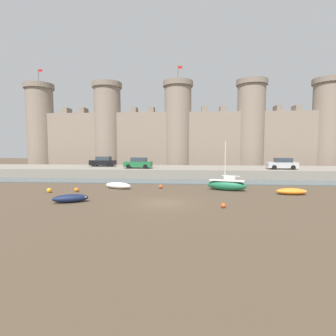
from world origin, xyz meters
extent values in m
plane|color=#4C3D2D|center=(0.00, 0.00, 0.00)|extent=(160.00, 160.00, 0.00)
cube|color=#47565B|center=(0.00, 12.85, 0.05)|extent=(80.00, 4.50, 0.10)
cube|color=gray|center=(0.00, 20.10, 0.66)|extent=(68.62, 10.00, 1.33)
cube|color=gray|center=(0.00, 31.54, 5.62)|extent=(56.62, 2.80, 11.24)
cylinder|color=gray|center=(-28.31, 31.54, 8.12)|extent=(5.25, 5.25, 16.25)
cylinder|color=#796B5D|center=(-28.31, 31.54, 16.75)|extent=(5.88, 5.88, 1.00)
cylinder|color=#4C4742|center=(-28.31, 31.54, 18.75)|extent=(0.10, 0.10, 3.00)
cube|color=red|center=(-27.86, 31.54, 19.95)|extent=(0.80, 0.04, 0.50)
cylinder|color=gray|center=(-14.16, 31.54, 8.12)|extent=(5.25, 5.25, 16.25)
cylinder|color=#796B5D|center=(-14.16, 31.54, 16.75)|extent=(5.88, 5.88, 1.00)
cylinder|color=gray|center=(0.00, 31.54, 8.12)|extent=(5.25, 5.25, 16.25)
cylinder|color=#796B5D|center=(0.00, 31.54, 16.75)|extent=(5.88, 5.88, 1.00)
cylinder|color=#4C4742|center=(0.00, 31.54, 18.75)|extent=(0.10, 0.10, 3.00)
cube|color=red|center=(0.45, 31.54, 19.95)|extent=(0.80, 0.04, 0.50)
cylinder|color=gray|center=(14.16, 31.54, 8.12)|extent=(5.25, 5.25, 16.25)
cylinder|color=#796B5D|center=(14.16, 31.54, 16.75)|extent=(5.88, 5.88, 1.00)
cylinder|color=gray|center=(28.31, 31.54, 8.12)|extent=(5.25, 5.25, 16.25)
cylinder|color=#796B5D|center=(28.31, 31.54, 16.75)|extent=(5.88, 5.88, 1.00)
cube|color=gray|center=(-22.57, 31.54, 11.79)|extent=(1.10, 2.52, 1.10)
cube|color=gray|center=(-19.10, 31.54, 11.79)|extent=(1.10, 2.52, 1.10)
cube|color=gray|center=(-8.68, 31.54, 11.79)|extent=(1.10, 2.52, 1.10)
cube|color=gray|center=(-5.21, 31.54, 11.79)|extent=(1.10, 2.52, 1.10)
cube|color=gray|center=(5.21, 31.54, 11.79)|extent=(1.10, 2.52, 1.10)
cube|color=gray|center=(8.68, 31.54, 11.79)|extent=(1.10, 2.52, 1.10)
cube|color=gray|center=(19.10, 31.54, 11.79)|extent=(1.10, 2.52, 1.10)
cube|color=gray|center=(22.57, 31.54, 11.79)|extent=(1.10, 2.52, 1.10)
ellipsoid|color=#141E3D|center=(-7.46, -0.33, 0.34)|extent=(2.95, 1.98, 0.68)
ellipsoid|color=navy|center=(-7.46, -0.33, 0.40)|extent=(2.40, 1.59, 0.37)
cube|color=beige|center=(-7.65, -0.42, 0.44)|extent=(0.50, 0.81, 0.06)
cube|color=beige|center=(-6.46, 0.10, 0.42)|extent=(0.46, 0.59, 0.08)
ellipsoid|color=#1E6B47|center=(6.08, 6.63, 0.54)|extent=(4.17, 2.29, 1.08)
cube|color=silver|center=(6.08, 6.63, 1.04)|extent=(3.66, 1.99, 0.08)
cube|color=silver|center=(6.37, 6.54, 1.30)|extent=(1.30, 1.04, 0.44)
cylinder|color=silver|center=(5.89, 6.69, 3.10)|extent=(0.10, 0.10, 4.05)
cylinder|color=silver|center=(6.47, 6.51, 1.53)|extent=(1.75, 0.62, 0.08)
ellipsoid|color=orange|center=(11.87, 4.70, 0.31)|extent=(2.83, 1.13, 0.61)
ellipsoid|color=gold|center=(11.87, 4.70, 0.37)|extent=(2.32, 0.88, 0.34)
cube|color=beige|center=(11.66, 4.70, 0.41)|extent=(0.21, 0.93, 0.06)
cube|color=beige|center=(12.97, 4.69, 0.39)|extent=(0.29, 0.60, 0.08)
ellipsoid|color=silver|center=(-5.47, 6.90, 0.35)|extent=(3.26, 1.95, 0.70)
ellipsoid|color=white|center=(-5.47, 6.90, 0.41)|extent=(2.66, 1.56, 0.38)
cube|color=beige|center=(-5.25, 6.83, 0.45)|extent=(0.47, 0.92, 0.06)
cube|color=beige|center=(-6.61, 7.26, 0.43)|extent=(0.45, 0.64, 0.08)
sphere|color=#E04C1E|center=(4.70, -1.32, 0.18)|extent=(0.36, 0.36, 0.36)
sphere|color=orange|center=(-11.60, 3.91, 0.24)|extent=(0.47, 0.47, 0.47)
sphere|color=#E04C1E|center=(-0.90, 7.41, 0.21)|extent=(0.41, 0.41, 0.41)
sphere|color=orange|center=(-9.13, 4.62, 0.21)|extent=(0.43, 0.43, 0.43)
cube|color=black|center=(-11.94, 21.35, 1.93)|extent=(4.16, 1.85, 0.80)
cube|color=#2D3842|center=(-11.79, 21.34, 2.63)|extent=(2.31, 1.58, 0.64)
cylinder|color=black|center=(-13.24, 20.54, 1.65)|extent=(0.65, 0.20, 0.64)
cylinder|color=black|center=(-13.18, 22.24, 1.65)|extent=(0.65, 0.20, 0.64)
cylinder|color=black|center=(-10.70, 20.45, 1.65)|extent=(0.65, 0.20, 0.64)
cylinder|color=black|center=(-10.64, 22.15, 1.65)|extent=(0.65, 0.20, 0.64)
cube|color=#B2B5B7|center=(15.48, 17.85, 1.93)|extent=(4.16, 1.85, 0.80)
cube|color=#2D3842|center=(15.63, 17.85, 2.63)|extent=(2.31, 1.58, 0.64)
cylinder|color=black|center=(14.18, 17.05, 1.65)|extent=(0.65, 0.20, 0.64)
cylinder|color=black|center=(14.24, 18.75, 1.65)|extent=(0.65, 0.20, 0.64)
cylinder|color=black|center=(16.72, 16.96, 1.65)|extent=(0.65, 0.20, 0.64)
cylinder|color=black|center=(16.78, 18.66, 1.65)|extent=(0.65, 0.20, 0.64)
cube|color=#1E6638|center=(-5.41, 17.96, 1.93)|extent=(4.16, 1.85, 0.80)
cube|color=#2D3842|center=(-5.26, 17.95, 2.63)|extent=(2.31, 1.58, 0.64)
cylinder|color=black|center=(-6.71, 17.15, 1.65)|extent=(0.65, 0.20, 0.64)
cylinder|color=black|center=(-6.65, 18.85, 1.65)|extent=(0.65, 0.20, 0.64)
cylinder|color=black|center=(-4.17, 17.06, 1.65)|extent=(0.65, 0.20, 0.64)
cylinder|color=black|center=(-4.10, 18.76, 1.65)|extent=(0.65, 0.20, 0.64)
camera|label=1|loc=(2.07, -20.68, 4.52)|focal=28.00mm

